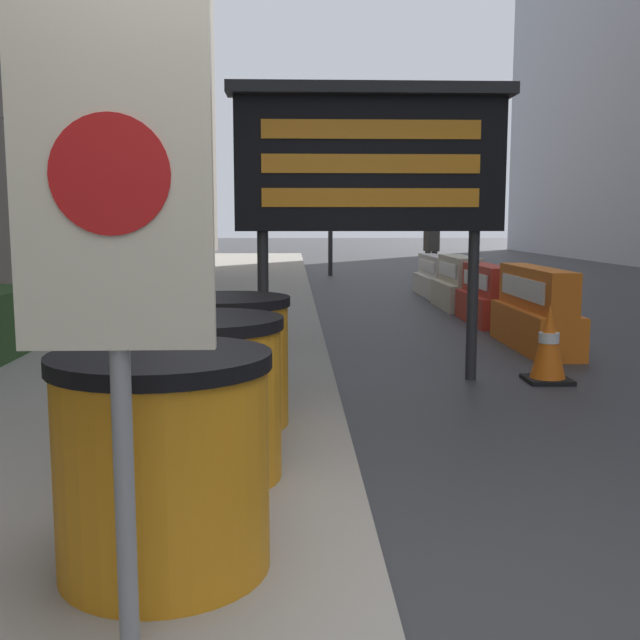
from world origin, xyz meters
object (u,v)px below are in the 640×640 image
at_px(traffic_cone_near, 549,344).
at_px(traffic_light_near_curb, 331,150).
at_px(warning_sign, 114,224).
at_px(traffic_cone_mid, 466,279).
at_px(message_board, 370,162).
at_px(traffic_cone_far, 537,309).
at_px(barrel_drum_foreground, 163,461).
at_px(jersey_barrier_red_striped, 486,298).
at_px(pedestrian_worker, 431,243).
at_px(jersey_barrier_white, 435,278).
at_px(jersey_barrier_orange_near, 535,313).
at_px(barrel_drum_back, 227,360).
at_px(jersey_barrier_cream, 459,286).
at_px(barrel_drum_middle, 203,397).

xyz_separation_m(traffic_cone_near, traffic_light_near_curb, (-1.30, 13.16, 2.92)).
xyz_separation_m(warning_sign, traffic_cone_mid, (3.73, 11.64, -1.06)).
relative_size(message_board, traffic_cone_far, 4.48).
distance_m(barrel_drum_foreground, jersey_barrier_red_striped, 8.40).
bearing_deg(warning_sign, pedestrian_worker, 76.03).
bearing_deg(message_board, traffic_light_near_curb, 88.60).
xyz_separation_m(jersey_barrier_white, pedestrian_worker, (0.31, 2.06, 0.61)).
distance_m(warning_sign, pedestrian_worker, 14.75).
bearing_deg(pedestrian_worker, jersey_barrier_orange_near, 172.59).
relative_size(jersey_barrier_white, pedestrian_worker, 1.25).
distance_m(traffic_cone_far, pedestrian_worker, 6.69).
distance_m(jersey_barrier_red_striped, traffic_cone_mid, 3.32).
bearing_deg(jersey_barrier_white, message_board, -105.09).
bearing_deg(traffic_cone_far, traffic_cone_mid, 90.41).
bearing_deg(barrel_drum_foreground, barrel_drum_back, 88.28).
height_order(barrel_drum_foreground, pedestrian_worker, pedestrian_worker).
distance_m(barrel_drum_foreground, jersey_barrier_cream, 10.08).
relative_size(barrel_drum_foreground, jersey_barrier_red_striped, 0.51).
height_order(jersey_barrier_red_striped, jersey_barrier_white, jersey_barrier_red_striped).
height_order(barrel_drum_foreground, jersey_barrier_cream, barrel_drum_foreground).
distance_m(barrel_drum_back, pedestrian_worker, 12.17).
bearing_deg(jersey_barrier_orange_near, pedestrian_worker, 87.84).
distance_m(jersey_barrier_orange_near, jersey_barrier_cream, 3.94).
relative_size(barrel_drum_middle, message_board, 0.32).
distance_m(jersey_barrier_orange_near, traffic_light_near_curb, 11.88).
distance_m(barrel_drum_foreground, barrel_drum_back, 2.04).
height_order(jersey_barrier_cream, traffic_light_near_curb, traffic_light_near_curb).
height_order(jersey_barrier_cream, traffic_cone_near, jersey_barrier_cream).
bearing_deg(traffic_cone_far, message_board, -129.84).
height_order(barrel_drum_middle, traffic_cone_near, barrel_drum_middle).
bearing_deg(barrel_drum_foreground, warning_sign, -90.74).
height_order(barrel_drum_foreground, traffic_cone_far, barrel_drum_foreground).
bearing_deg(pedestrian_worker, traffic_cone_mid, 178.32).
distance_m(barrel_drum_middle, jersey_barrier_white, 11.09).
bearing_deg(traffic_cone_far, pedestrian_worker, 91.68).
bearing_deg(traffic_light_near_curb, traffic_cone_far, -77.25).
height_order(jersey_barrier_orange_near, traffic_cone_near, jersey_barrier_orange_near).
xyz_separation_m(warning_sign, pedestrian_worker, (3.56, 14.31, -0.49)).
distance_m(jersey_barrier_cream, pedestrian_worker, 4.21).
height_order(barrel_drum_foreground, jersey_barrier_white, barrel_drum_foreground).
bearing_deg(traffic_cone_far, traffic_light_near_curb, 102.75).
bearing_deg(jersey_barrier_cream, jersey_barrier_white, 90.00).
xyz_separation_m(traffic_cone_near, pedestrian_worker, (0.76, 9.86, 0.61)).
distance_m(jersey_barrier_orange_near, traffic_cone_near, 1.83).
bearing_deg(message_board, warning_sign, -104.51).
height_order(message_board, traffic_light_near_curb, traffic_light_near_curb).
relative_size(jersey_barrier_red_striped, jersey_barrier_white, 0.81).
bearing_deg(jersey_barrier_orange_near, warning_sign, -117.63).
height_order(barrel_drum_middle, traffic_cone_mid, barrel_drum_middle).
height_order(jersey_barrier_orange_near, pedestrian_worker, pedestrian_worker).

